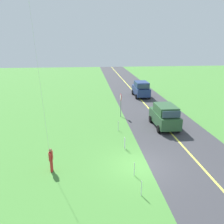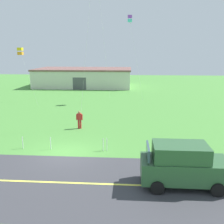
# 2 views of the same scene
# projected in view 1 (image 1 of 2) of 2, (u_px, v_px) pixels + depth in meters

# --- Properties ---
(ground_plane) EXTENTS (120.00, 120.00, 0.10)m
(ground_plane) POSITION_uv_depth(u_px,v_px,m) (141.00, 166.00, 16.39)
(ground_plane) COLOR #478438
(asphalt_road) EXTENTS (120.00, 7.00, 0.00)m
(asphalt_road) POSITION_uv_depth(u_px,v_px,m) (198.00, 162.00, 16.77)
(asphalt_road) COLOR #38383D
(asphalt_road) RESTS_ON ground
(road_centre_stripe) EXTENTS (120.00, 0.16, 0.00)m
(road_centre_stripe) POSITION_uv_depth(u_px,v_px,m) (198.00, 162.00, 16.77)
(road_centre_stripe) COLOR #E5E04C
(road_centre_stripe) RESTS_ON asphalt_road
(car_suv_foreground) EXTENTS (4.40, 2.12, 2.24)m
(car_suv_foreground) POSITION_uv_depth(u_px,v_px,m) (165.00, 116.00, 23.15)
(car_suv_foreground) COLOR #2D5633
(car_suv_foreground) RESTS_ON ground
(car_parked_east_far) EXTENTS (4.40, 2.12, 2.24)m
(car_parked_east_far) POSITION_uv_depth(u_px,v_px,m) (141.00, 89.00, 35.52)
(car_parked_east_far) COLOR navy
(car_parked_east_far) RESTS_ON ground
(stop_sign) EXTENTS (0.76, 0.08, 2.56)m
(stop_sign) POSITION_uv_depth(u_px,v_px,m) (121.00, 101.00, 26.14)
(stop_sign) COLOR gray
(stop_sign) RESTS_ON ground
(person_adult_near) EXTENTS (0.58, 0.22, 1.60)m
(person_adult_near) POSITION_uv_depth(u_px,v_px,m) (51.00, 159.00, 15.41)
(person_adult_near) COLOR red
(person_adult_near) RESTS_ON ground
(fence_post_2) EXTENTS (0.05, 0.05, 0.90)m
(fence_post_2) POSITION_uv_depth(u_px,v_px,m) (141.00, 188.00, 13.10)
(fence_post_2) COLOR silver
(fence_post_2) RESTS_ON ground
(fence_post_3) EXTENTS (0.05, 0.05, 0.90)m
(fence_post_3) POSITION_uv_depth(u_px,v_px,m) (134.00, 169.00, 15.02)
(fence_post_3) COLOR silver
(fence_post_3) RESTS_ON ground
(fence_post_4) EXTENTS (0.05, 0.05, 0.90)m
(fence_post_4) POSITION_uv_depth(u_px,v_px,m) (125.00, 144.00, 18.58)
(fence_post_4) COLOR silver
(fence_post_4) RESTS_ON ground
(fence_post_5) EXTENTS (0.05, 0.05, 0.90)m
(fence_post_5) POSITION_uv_depth(u_px,v_px,m) (125.00, 143.00, 18.83)
(fence_post_5) COLOR silver
(fence_post_5) RESTS_ON ground
(fence_post_6) EXTENTS (0.05, 0.05, 0.90)m
(fence_post_6) POSITION_uv_depth(u_px,v_px,m) (118.00, 126.00, 22.49)
(fence_post_6) COLOR silver
(fence_post_6) RESTS_ON ground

